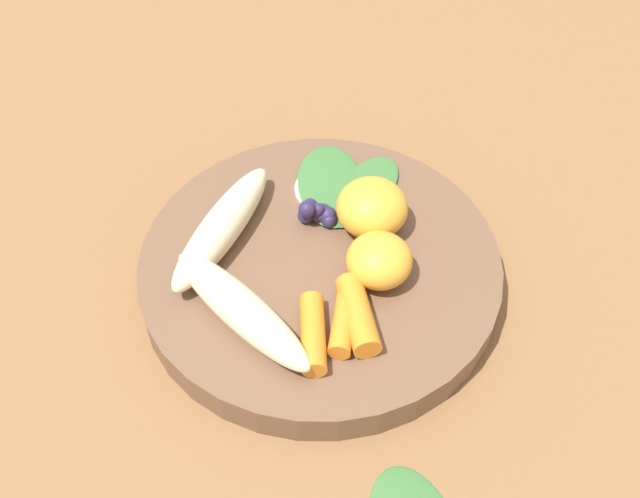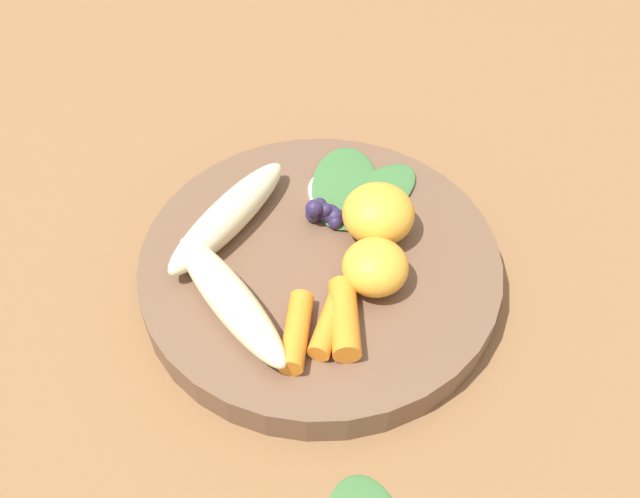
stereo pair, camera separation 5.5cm
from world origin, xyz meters
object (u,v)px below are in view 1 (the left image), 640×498
at_px(banana_peeled_right, 222,227).
at_px(orange_segment_near, 372,208).
at_px(banana_peeled_left, 241,309).
at_px(bowl, 320,269).

xyz_separation_m(banana_peeled_right, orange_segment_near, (0.11, -0.02, 0.01)).
xyz_separation_m(banana_peeled_left, banana_peeled_right, (0.00, 0.08, 0.00)).
xyz_separation_m(bowl, orange_segment_near, (0.05, 0.02, 0.03)).
bearing_deg(orange_segment_near, banana_peeled_left, -152.17).
distance_m(bowl, orange_segment_near, 0.06).
bearing_deg(orange_segment_near, banana_peeled_right, 170.72).
relative_size(banana_peeled_left, orange_segment_near, 2.49).
bearing_deg(banana_peeled_left, orange_segment_near, 89.97).
bearing_deg(banana_peeled_left, banana_peeled_right, 150.15).
distance_m(banana_peeled_right, orange_segment_near, 0.11).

